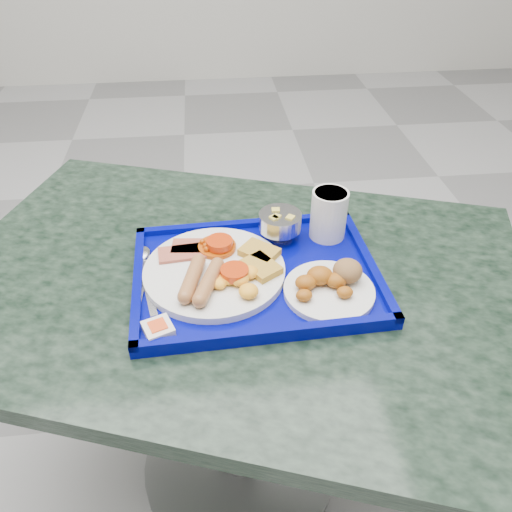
{
  "coord_description": "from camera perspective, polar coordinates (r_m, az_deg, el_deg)",
  "views": [
    {
      "loc": [
        0.13,
        -0.88,
        1.28
      ],
      "look_at": [
        0.2,
        -0.18,
        0.73
      ],
      "focal_mm": 35.0,
      "sensor_mm": 36.0,
      "label": 1
    }
  ],
  "objects": [
    {
      "name": "table",
      "position": [
        1.06,
        -2.42,
        -9.31
      ],
      "size": [
        1.26,
        1.04,
        0.68
      ],
      "rotation": [
        0.0,
        0.0,
        -0.33
      ],
      "color": "gray",
      "rests_on": "floor"
    },
    {
      "name": "floor",
      "position": [
        1.56,
        -8.59,
        -18.07
      ],
      "size": [
        6.0,
        6.0,
        0.0
      ],
      "primitive_type": "plane",
      "color": "#9C9C9F",
      "rests_on": "ground"
    },
    {
      "name": "spoon",
      "position": [
        0.97,
        -12.83,
        -0.57
      ],
      "size": [
        0.03,
        0.18,
        0.01
      ],
      "rotation": [
        0.0,
        0.0,
        -0.06
      ],
      "color": "#ABABAD",
      "rests_on": "tray"
    },
    {
      "name": "knife",
      "position": [
        0.92,
        -12.43,
        -2.91
      ],
      "size": [
        0.05,
        0.18,
        0.0
      ],
      "primitive_type": "cube",
      "rotation": [
        0.0,
        0.0,
        0.21
      ],
      "color": "#ABABAD",
      "rests_on": "tray"
    },
    {
      "name": "fruit_bowl",
      "position": [
        0.99,
        2.76,
        3.87
      ],
      "size": [
        0.08,
        0.08,
        0.06
      ],
      "color": "#ABABAD",
      "rests_on": "tray"
    },
    {
      "name": "main_plate",
      "position": [
        0.91,
        -4.35,
        -1.52
      ],
      "size": [
        0.26,
        0.26,
        0.04
      ],
      "rotation": [
        0.0,
        0.0,
        -0.4
      ],
      "color": "silver",
      "rests_on": "tray"
    },
    {
      "name": "juice_cup",
      "position": [
        1.0,
        8.33,
        4.89
      ],
      "size": [
        0.07,
        0.07,
        0.1
      ],
      "color": "white",
      "rests_on": "tray"
    },
    {
      "name": "tray",
      "position": [
        0.92,
        -0.0,
        -2.24
      ],
      "size": [
        0.46,
        0.34,
        0.03
      ],
      "rotation": [
        0.0,
        0.0,
        0.04
      ],
      "color": "#020681",
      "rests_on": "table"
    },
    {
      "name": "bread_plate",
      "position": [
        0.88,
        8.54,
        -3.21
      ],
      "size": [
        0.16,
        0.16,
        0.05
      ],
      "rotation": [
        0.0,
        0.0,
        0.39
      ],
      "color": "silver",
      "rests_on": "tray"
    },
    {
      "name": "jam_packet",
      "position": [
        0.82,
        -11.12,
        -8.18
      ],
      "size": [
        0.06,
        0.06,
        0.02
      ],
      "rotation": [
        0.0,
        0.0,
        0.38
      ],
      "color": "white",
      "rests_on": "tray"
    }
  ]
}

